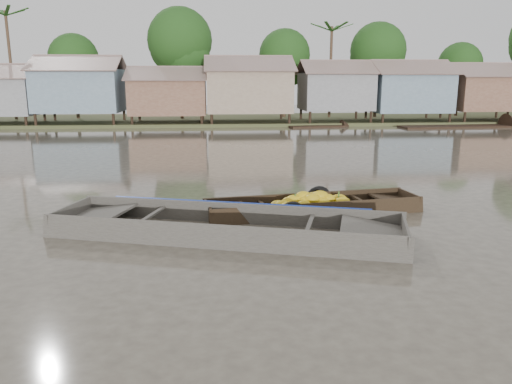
{
  "coord_description": "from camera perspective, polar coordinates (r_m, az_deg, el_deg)",
  "views": [
    {
      "loc": [
        -0.33,
        -10.73,
        3.59
      ],
      "look_at": [
        0.71,
        1.49,
        0.8
      ],
      "focal_mm": 35.0,
      "sensor_mm": 36.0,
      "label": 1
    }
  ],
  "objects": [
    {
      "name": "ground",
      "position": [
        11.32,
        -2.98,
        -5.69
      ],
      "size": [
        120.0,
        120.0,
        0.0
      ],
      "primitive_type": "plane",
      "color": "#453F35",
      "rests_on": "ground"
    },
    {
      "name": "riverbank",
      "position": [
        42.73,
        -0.37,
        12.12
      ],
      "size": [
        120.0,
        12.47,
        10.22
      ],
      "color": "#384723",
      "rests_on": "ground"
    },
    {
      "name": "distant_boats",
      "position": [
        37.01,
        15.97,
        6.68
      ],
      "size": [
        48.0,
        14.76,
        0.35
      ],
      "color": "black",
      "rests_on": "ground"
    },
    {
      "name": "banana_boat",
      "position": [
        13.74,
        6.26,
        -1.65
      ],
      "size": [
        6.08,
        2.32,
        0.84
      ],
      "rotation": [
        0.0,
        0.0,
        0.16
      ],
      "color": "black",
      "rests_on": "ground"
    },
    {
      "name": "viewer_boat",
      "position": [
        11.79,
        -3.2,
        -4.55
      ],
      "size": [
        8.52,
        4.44,
        0.66
      ],
      "rotation": [
        0.0,
        0.0,
        -0.29
      ],
      "color": "#3A3631",
      "rests_on": "ground"
    }
  ]
}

